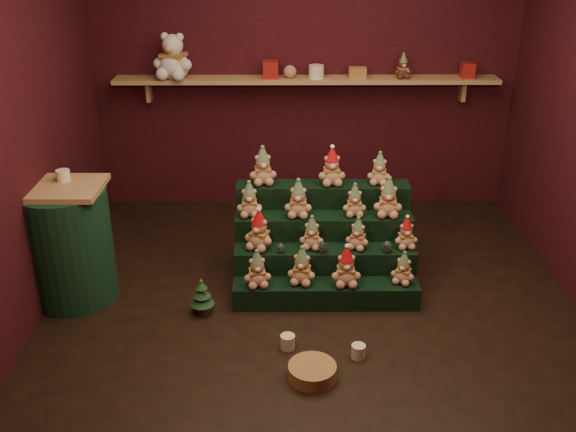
{
  "coord_description": "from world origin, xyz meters",
  "views": [
    {
      "loc": [
        -0.21,
        -4.12,
        2.66
      ],
      "look_at": [
        -0.18,
        0.25,
        0.64
      ],
      "focal_mm": 40.0,
      "sensor_mm": 36.0,
      "label": 1
    }
  ],
  "objects_px": {
    "side_table": "(69,243)",
    "brown_bear": "(403,66)",
    "mini_christmas_tree": "(202,296)",
    "mug_right": "(358,351)",
    "wicker_basket": "(312,372)",
    "riser_tier_front": "(326,294)",
    "white_bear": "(173,50)",
    "mug_left": "(288,342)",
    "snow_globe_a": "(281,248)",
    "snow_globe_b": "(323,247)",
    "snow_globe_c": "(387,247)"
  },
  "relations": [
    {
      "from": "snow_globe_b",
      "to": "wicker_basket",
      "type": "distance_m",
      "value": 1.1
    },
    {
      "from": "white_bear",
      "to": "side_table",
      "type": "bearing_deg",
      "value": -95.84
    },
    {
      "from": "mini_christmas_tree",
      "to": "brown_bear",
      "type": "bearing_deg",
      "value": 48.32
    },
    {
      "from": "riser_tier_front",
      "to": "mini_christmas_tree",
      "type": "xyz_separation_m",
      "value": [
        -0.92,
        -0.12,
        0.06
      ]
    },
    {
      "from": "mug_left",
      "to": "snow_globe_b",
      "type": "bearing_deg",
      "value": 69.3
    },
    {
      "from": "side_table",
      "to": "mini_christmas_tree",
      "type": "height_order",
      "value": "side_table"
    },
    {
      "from": "side_table",
      "to": "wicker_basket",
      "type": "bearing_deg",
      "value": -28.56
    },
    {
      "from": "snow_globe_c",
      "to": "mug_right",
      "type": "relative_size",
      "value": 0.98
    },
    {
      "from": "snow_globe_a",
      "to": "snow_globe_c",
      "type": "distance_m",
      "value": 0.81
    },
    {
      "from": "side_table",
      "to": "brown_bear",
      "type": "distance_m",
      "value": 3.34
    },
    {
      "from": "snow_globe_c",
      "to": "brown_bear",
      "type": "height_order",
      "value": "brown_bear"
    },
    {
      "from": "mini_christmas_tree",
      "to": "mug_right",
      "type": "bearing_deg",
      "value": -26.2
    },
    {
      "from": "wicker_basket",
      "to": "white_bear",
      "type": "xyz_separation_m",
      "value": [
        -1.19,
        2.67,
        1.53
      ]
    },
    {
      "from": "side_table",
      "to": "mug_left",
      "type": "distance_m",
      "value": 1.82
    },
    {
      "from": "mug_left",
      "to": "brown_bear",
      "type": "bearing_deg",
      "value": 65.32
    },
    {
      "from": "mini_christmas_tree",
      "to": "mug_left",
      "type": "height_order",
      "value": "mini_christmas_tree"
    },
    {
      "from": "side_table",
      "to": "brown_bear",
      "type": "bearing_deg",
      "value": 32.25
    },
    {
      "from": "riser_tier_front",
      "to": "snow_globe_c",
      "type": "xyz_separation_m",
      "value": [
        0.47,
        0.16,
        0.32
      ]
    },
    {
      "from": "snow_globe_a",
      "to": "mug_right",
      "type": "relative_size",
      "value": 0.82
    },
    {
      "from": "mini_christmas_tree",
      "to": "white_bear",
      "type": "distance_m",
      "value": 2.43
    },
    {
      "from": "snow_globe_b",
      "to": "side_table",
      "type": "bearing_deg",
      "value": -179.11
    },
    {
      "from": "white_bear",
      "to": "wicker_basket",
      "type": "bearing_deg",
      "value": -52.1
    },
    {
      "from": "riser_tier_front",
      "to": "snow_globe_a",
      "type": "relative_size",
      "value": 17.88
    },
    {
      "from": "snow_globe_c",
      "to": "side_table",
      "type": "xyz_separation_m",
      "value": [
        -2.4,
        -0.03,
        0.05
      ]
    },
    {
      "from": "side_table",
      "to": "snow_globe_c",
      "type": "bearing_deg",
      "value": 1.34
    },
    {
      "from": "snow_globe_a",
      "to": "mug_right",
      "type": "xyz_separation_m",
      "value": [
        0.52,
        -0.82,
        -0.35
      ]
    },
    {
      "from": "side_table",
      "to": "mug_right",
      "type": "relative_size",
      "value": 9.72
    },
    {
      "from": "mug_right",
      "to": "mug_left",
      "type": "bearing_deg",
      "value": 167.41
    },
    {
      "from": "riser_tier_front",
      "to": "mug_left",
      "type": "height_order",
      "value": "riser_tier_front"
    },
    {
      "from": "riser_tier_front",
      "to": "brown_bear",
      "type": "xyz_separation_m",
      "value": [
        0.79,
        1.8,
        1.34
      ]
    },
    {
      "from": "mug_left",
      "to": "white_bear",
      "type": "relative_size",
      "value": 0.19
    },
    {
      "from": "snow_globe_c",
      "to": "mug_right",
      "type": "distance_m",
      "value": 0.94
    },
    {
      "from": "wicker_basket",
      "to": "mug_right",
      "type": "bearing_deg",
      "value": 34.0
    },
    {
      "from": "riser_tier_front",
      "to": "white_bear",
      "type": "relative_size",
      "value": 2.67
    },
    {
      "from": "snow_globe_b",
      "to": "brown_bear",
      "type": "relative_size",
      "value": 0.42
    },
    {
      "from": "snow_globe_b",
      "to": "mini_christmas_tree",
      "type": "relative_size",
      "value": 0.31
    },
    {
      "from": "mini_christmas_tree",
      "to": "brown_bear",
      "type": "height_order",
      "value": "brown_bear"
    },
    {
      "from": "mini_christmas_tree",
      "to": "mug_right",
      "type": "relative_size",
      "value": 3.14
    },
    {
      "from": "brown_bear",
      "to": "mini_christmas_tree",
      "type": "bearing_deg",
      "value": -139.41
    },
    {
      "from": "mini_christmas_tree",
      "to": "snow_globe_c",
      "type": "bearing_deg",
      "value": 11.26
    },
    {
      "from": "side_table",
      "to": "snow_globe_b",
      "type": "bearing_deg",
      "value": 1.52
    },
    {
      "from": "snow_globe_b",
      "to": "mug_right",
      "type": "distance_m",
      "value": 0.91
    },
    {
      "from": "riser_tier_front",
      "to": "snow_globe_c",
      "type": "height_order",
      "value": "snow_globe_c"
    },
    {
      "from": "side_table",
      "to": "white_bear",
      "type": "xyz_separation_m",
      "value": [
        0.6,
        1.67,
        1.12
      ]
    },
    {
      "from": "riser_tier_front",
      "to": "brown_bear",
      "type": "bearing_deg",
      "value": 66.35
    },
    {
      "from": "side_table",
      "to": "mug_right",
      "type": "xyz_separation_m",
      "value": [
        2.11,
        -0.79,
        -0.41
      ]
    },
    {
      "from": "mini_christmas_tree",
      "to": "snow_globe_a",
      "type": "bearing_deg",
      "value": 25.51
    },
    {
      "from": "mug_right",
      "to": "wicker_basket",
      "type": "height_order",
      "value": "wicker_basket"
    },
    {
      "from": "snow_globe_a",
      "to": "mug_right",
      "type": "height_order",
      "value": "snow_globe_a"
    },
    {
      "from": "side_table",
      "to": "mug_left",
      "type": "xyz_separation_m",
      "value": [
        1.64,
        -0.68,
        -0.41
      ]
    }
  ]
}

